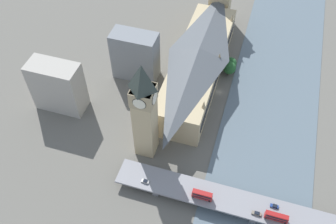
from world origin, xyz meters
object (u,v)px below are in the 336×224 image
(road_bridge, at_px, (255,208))
(clock_tower, at_px, (144,109))
(double_decker_bus_mid, at_px, (277,217))
(double_decker_bus_lead, at_px, (202,195))
(parliament_hall, at_px, (198,64))
(car_northbound_mid, at_px, (145,181))
(car_northbound_tail, at_px, (274,206))
(car_northbound_lead, at_px, (257,213))

(road_bridge, bearing_deg, clock_tower, -17.87)
(double_decker_bus_mid, bearing_deg, double_decker_bus_lead, -0.96)
(parliament_hall, distance_m, car_northbound_mid, 86.83)
(parliament_hall, relative_size, double_decker_bus_mid, 9.83)
(parliament_hall, relative_size, road_bridge, 0.76)
(parliament_hall, height_order, car_northbound_tail, parliament_hall)
(parliament_hall, distance_m, double_decker_bus_lead, 89.85)
(clock_tower, relative_size, double_decker_bus_mid, 5.83)
(road_bridge, distance_m, double_decker_bus_lead, 26.86)
(parliament_hall, height_order, road_bridge, parliament_hall)
(car_northbound_lead, bearing_deg, car_northbound_tail, -140.65)
(double_decker_bus_lead, distance_m, double_decker_bus_mid, 36.22)
(double_decker_bus_lead, xyz_separation_m, car_northbound_mid, (29.69, -0.04, -2.04))
(double_decker_bus_lead, distance_m, car_northbound_mid, 29.76)
(clock_tower, relative_size, car_northbound_tail, 15.93)
(car_northbound_tail, bearing_deg, double_decker_bus_lead, 9.19)
(road_bridge, bearing_deg, car_northbound_mid, 2.92)
(clock_tower, distance_m, road_bridge, 72.86)
(clock_tower, xyz_separation_m, road_bridge, (-63.41, 20.44, -29.49))
(road_bridge, bearing_deg, double_decker_bus_lead, 6.27)
(clock_tower, bearing_deg, double_decker_bus_mid, 161.88)
(parliament_hall, bearing_deg, car_northbound_mid, 86.27)
(car_northbound_mid, bearing_deg, clock_tower, -72.60)
(car_northbound_tail, bearing_deg, car_northbound_lead, 39.35)
(clock_tower, height_order, car_northbound_mid, clock_tower)
(double_decker_bus_mid, xyz_separation_m, car_northbound_lead, (9.03, 0.09, -1.86))
(road_bridge, height_order, car_northbound_lead, car_northbound_lead)
(car_northbound_mid, bearing_deg, car_northbound_lead, 179.26)
(double_decker_bus_lead, bearing_deg, car_northbound_tail, -170.81)
(road_bridge, bearing_deg, car_northbound_lead, 101.99)
(car_northbound_mid, distance_m, car_northbound_tail, 64.86)
(clock_tower, relative_size, double_decker_bus_lead, 6.32)
(clock_tower, distance_m, car_northbound_lead, 73.92)
(double_decker_bus_lead, bearing_deg, clock_tower, -32.26)
(clock_tower, distance_m, car_northbound_tail, 79.08)
(car_northbound_lead, height_order, car_northbound_tail, car_northbound_lead)
(car_northbound_lead, bearing_deg, double_decker_bus_lead, -1.47)
(car_northbound_lead, bearing_deg, road_bridge, -78.01)
(car_northbound_lead, relative_size, car_northbound_mid, 1.19)
(double_decker_bus_lead, bearing_deg, car_northbound_mid, -0.08)
(road_bridge, relative_size, car_northbound_lead, 30.31)
(double_decker_bus_mid, xyz_separation_m, car_northbound_mid, (65.90, -0.65, -1.86))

